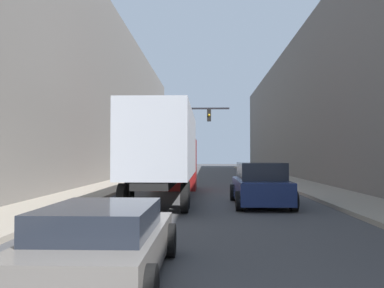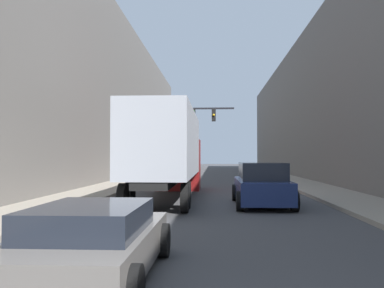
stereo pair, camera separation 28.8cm
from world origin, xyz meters
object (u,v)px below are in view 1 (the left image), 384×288
(semi_truck, at_px, (167,151))
(suv_car, at_px, (260,185))
(sedan_car, at_px, (103,243))
(traffic_signal_gantry, at_px, (171,126))

(semi_truck, bearing_deg, suv_car, -35.33)
(sedan_car, height_order, traffic_signal_gantry, traffic_signal_gantry)
(sedan_car, distance_m, suv_car, 10.78)
(suv_car, relative_size, traffic_signal_gantry, 0.78)
(semi_truck, bearing_deg, traffic_signal_gantry, 93.92)
(suv_car, bearing_deg, semi_truck, 144.67)
(sedan_car, relative_size, suv_car, 0.91)
(semi_truck, bearing_deg, sedan_car, -89.16)
(sedan_car, bearing_deg, traffic_signal_gantry, 92.33)
(sedan_car, height_order, suv_car, suv_car)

